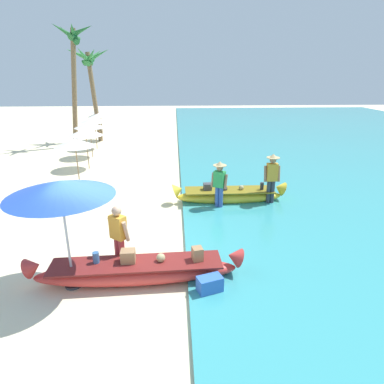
% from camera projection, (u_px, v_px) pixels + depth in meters
% --- Properties ---
extents(ground_plane, '(80.00, 80.00, 0.00)m').
position_uv_depth(ground_plane, '(126.00, 267.00, 7.97)').
color(ground_plane, beige).
extents(boat_red_foreground, '(4.73, 0.93, 0.78)m').
position_uv_depth(boat_red_foreground, '(137.00, 271.00, 7.31)').
color(boat_red_foreground, red).
rests_on(boat_red_foreground, ground).
extents(boat_yellow_midground, '(4.01, 0.86, 0.81)m').
position_uv_depth(boat_yellow_midground, '(229.00, 195.00, 11.76)').
color(boat_yellow_midground, yellow).
rests_on(boat_yellow_midground, ground).
extents(person_vendor_hatted, '(0.57, 0.46, 1.66)m').
position_uv_depth(person_vendor_hatted, '(219.00, 182.00, 10.99)').
color(person_vendor_hatted, '#3D5BA8').
rests_on(person_vendor_hatted, ground).
extents(person_tourist_customer, '(0.55, 0.49, 1.61)m').
position_uv_depth(person_tourist_customer, '(119.00, 235.00, 7.54)').
color(person_tourist_customer, '#B2383D').
rests_on(person_tourist_customer, ground).
extents(person_vendor_assistant, '(0.55, 0.44, 1.83)m').
position_uv_depth(person_vendor_assistant, '(272.00, 176.00, 11.29)').
color(person_vendor_assistant, '#333842').
rests_on(person_vendor_assistant, ground).
extents(patio_umbrella_large, '(2.12, 2.12, 2.41)m').
position_uv_depth(patio_umbrella_large, '(60.00, 189.00, 6.50)').
color(patio_umbrella_large, '#B7B7BC').
rests_on(patio_umbrella_large, ground).
extents(parasol_row_0, '(1.60, 1.60, 1.91)m').
position_uv_depth(parasol_row_0, '(75.00, 143.00, 13.17)').
color(parasol_row_0, '#8E6B47').
rests_on(parasol_row_0, ground).
extents(parasol_row_1, '(1.60, 1.60, 1.91)m').
position_uv_depth(parasol_row_1, '(85.00, 132.00, 15.46)').
color(parasol_row_1, '#8E6B47').
rests_on(parasol_row_1, ground).
extents(parasol_row_2, '(1.60, 1.60, 1.91)m').
position_uv_depth(parasol_row_2, '(89.00, 125.00, 17.62)').
color(parasol_row_2, '#8E6B47').
rests_on(parasol_row_2, ground).
extents(parasol_row_3, '(1.60, 1.60, 1.91)m').
position_uv_depth(parasol_row_3, '(94.00, 119.00, 19.62)').
color(parasol_row_3, '#8E6B47').
rests_on(parasol_row_3, ground).
extents(parasol_row_4, '(1.60, 1.60, 1.91)m').
position_uv_depth(parasol_row_4, '(100.00, 114.00, 21.98)').
color(parasol_row_4, '#8E6B47').
rests_on(parasol_row_4, ground).
extents(parasol_row_5, '(1.60, 1.60, 1.91)m').
position_uv_depth(parasol_row_5, '(100.00, 111.00, 24.06)').
color(parasol_row_5, '#8E6B47').
rests_on(parasol_row_5, ground).
extents(palm_tree_tall_inland, '(2.82, 2.75, 5.87)m').
position_uv_depth(palm_tree_tall_inland, '(89.00, 66.00, 20.85)').
color(palm_tree_tall_inland, brown).
rests_on(palm_tree_tall_inland, ground).
extents(palm_tree_leaning_seaward, '(2.32, 2.32, 7.01)m').
position_uv_depth(palm_tree_leaning_seaward, '(73.00, 53.00, 19.02)').
color(palm_tree_leaning_seaward, brown).
rests_on(palm_tree_leaning_seaward, ground).
extents(cooler_box, '(0.58, 0.45, 0.42)m').
position_uv_depth(cooler_box, '(210.00, 286.00, 6.90)').
color(cooler_box, blue).
rests_on(cooler_box, ground).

